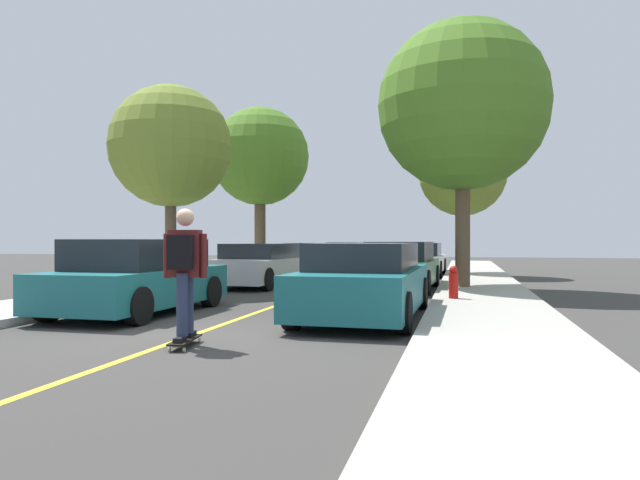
{
  "coord_description": "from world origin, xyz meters",
  "views": [
    {
      "loc": [
        3.84,
        -7.58,
        1.4
      ],
      "look_at": [
        0.13,
        7.3,
        1.39
      ],
      "focal_mm": 32.12,
      "sensor_mm": 36.0,
      "label": 1
    }
  ],
  "objects": [
    {
      "name": "ground",
      "position": [
        0.0,
        0.0,
        0.0
      ],
      "size": [
        80.0,
        80.0,
        0.0
      ],
      "primitive_type": "plane",
      "color": "#3D3A38"
    },
    {
      "name": "sidewalk_right",
      "position": [
        4.34,
        0.0,
        0.07
      ],
      "size": [
        2.27,
        56.0,
        0.14
      ],
      "primitive_type": "cube",
      "color": "#ADA89E",
      "rests_on": "ground"
    },
    {
      "name": "center_line",
      "position": [
        0.0,
        4.0,
        0.0
      ],
      "size": [
        0.12,
        39.2,
        0.01
      ],
      "primitive_type": "cube",
      "color": "gold",
      "rests_on": "ground"
    },
    {
      "name": "parked_car_left_nearest",
      "position": [
        -2.15,
        2.12,
        0.69
      ],
      "size": [
        1.99,
        4.14,
        1.41
      ],
      "color": "#196066",
      "rests_on": "ground"
    },
    {
      "name": "parked_car_left_near",
      "position": [
        -2.15,
        8.84,
        0.63
      ],
      "size": [
        2.15,
        4.7,
        1.28
      ],
      "color": "#B7B7BC",
      "rests_on": "ground"
    },
    {
      "name": "parked_car_left_far",
      "position": [
        -2.16,
        14.91,
        0.63
      ],
      "size": [
        2.03,
        4.27,
        1.27
      ],
      "color": "#1E5B33",
      "rests_on": "ground"
    },
    {
      "name": "parked_car_left_farthest",
      "position": [
        -2.15,
        22.0,
        0.62
      ],
      "size": [
        2.01,
        4.08,
        1.27
      ],
      "color": "white",
      "rests_on": "ground"
    },
    {
      "name": "parked_car_right_nearest",
      "position": [
        2.15,
        2.53,
        0.67
      ],
      "size": [
        1.99,
        4.65,
        1.34
      ],
      "color": "#196066",
      "rests_on": "ground"
    },
    {
      "name": "parked_car_right_near",
      "position": [
        2.16,
        8.49,
        0.66
      ],
      "size": [
        2.03,
        4.28,
        1.34
      ],
      "color": "#1E5B33",
      "rests_on": "ground"
    },
    {
      "name": "parked_car_right_far",
      "position": [
        2.15,
        14.97,
        0.63
      ],
      "size": [
        2.08,
        4.09,
        1.28
      ],
      "color": "white",
      "rests_on": "ground"
    },
    {
      "name": "street_tree_left_nearest",
      "position": [
        -3.85,
        6.48,
        3.92
      ],
      "size": [
        3.3,
        3.3,
        5.45
      ],
      "color": "brown",
      "rests_on": "sidewalk_left"
    },
    {
      "name": "street_tree_left_near",
      "position": [
        -3.85,
        13.55,
        4.63
      ],
      "size": [
        3.83,
        3.83,
        6.44
      ],
      "color": "brown",
      "rests_on": "sidewalk_left"
    },
    {
      "name": "street_tree_right_nearest",
      "position": [
        3.85,
        8.36,
        5.02
      ],
      "size": [
        4.6,
        4.6,
        7.19
      ],
      "color": "brown",
      "rests_on": "sidewalk_right"
    },
    {
      "name": "street_tree_right_near",
      "position": [
        3.85,
        14.95,
        3.95
      ],
      "size": [
        3.33,
        3.33,
        5.51
      ],
      "color": "brown",
      "rests_on": "sidewalk_right"
    },
    {
      "name": "fire_hydrant",
      "position": [
        3.65,
        5.04,
        0.49
      ],
      "size": [
        0.2,
        0.2,
        0.7
      ],
      "color": "#B2140F",
      "rests_on": "sidewalk_right"
    },
    {
      "name": "skateboard",
      "position": [
        0.31,
        -0.75,
        0.09
      ],
      "size": [
        0.36,
        0.87,
        0.1
      ],
      "color": "black",
      "rests_on": "ground"
    },
    {
      "name": "skateboarder",
      "position": [
        0.32,
        -0.78,
        1.07
      ],
      "size": [
        0.59,
        0.71,
        1.71
      ],
      "color": "black",
      "rests_on": "skateboard"
    }
  ]
}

